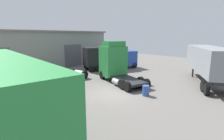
# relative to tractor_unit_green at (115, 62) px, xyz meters

# --- Properties ---
(ground_plane) EXTENTS (60.00, 60.00, 0.00)m
(ground_plane) POSITION_rel_tractor_unit_green_xyz_m (-3.73, -3.23, -2.08)
(ground_plane) COLOR slate
(warehouse_building) EXTENTS (24.96, 7.38, 5.76)m
(warehouse_building) POSITION_rel_tractor_unit_green_xyz_m (-3.73, 14.20, 0.80)
(warehouse_building) COLOR gray
(warehouse_building) RESTS_ON ground_plane
(tractor_unit_green) EXTENTS (4.35, 6.89, 4.42)m
(tractor_unit_green) POSITION_rel_tractor_unit_green_xyz_m (0.00, 0.00, 0.00)
(tractor_unit_green) COLOR #28843D
(tractor_unit_green) RESTS_ON ground_plane
(flatbed_truck_orange) EXTENTS (9.08, 3.55, 2.68)m
(flatbed_truck_orange) POSITION_rel_tractor_unit_green_xyz_m (-8.05, 3.17, -0.82)
(flatbed_truck_orange) COLOR orange
(flatbed_truck_orange) RESTS_ON ground_plane
(box_truck_blue) EXTENTS (8.37, 5.11, 3.34)m
(box_truck_blue) POSITION_rel_tractor_unit_green_xyz_m (4.36, 5.09, -0.19)
(box_truck_blue) COLOR #2347A3
(box_truck_blue) RESTS_ON ground_plane
(container_trailer_yellow) EXTENTS (9.84, 7.27, 3.85)m
(container_trailer_yellow) POSITION_rel_tractor_unit_green_xyz_m (5.77, -8.04, 0.39)
(container_trailer_yellow) COLOR gray
(container_trailer_yellow) RESTS_ON ground_plane
(oil_drum) EXTENTS (0.58, 0.58, 0.88)m
(oil_drum) POSITION_rel_tractor_unit_green_xyz_m (-2.03, -5.54, -1.64)
(oil_drum) COLOR #33519E
(oil_drum) RESTS_ON ground_plane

